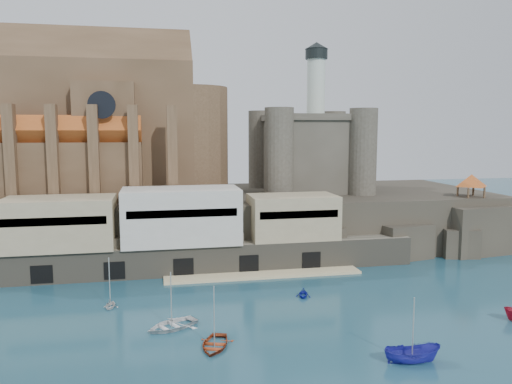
{
  "coord_description": "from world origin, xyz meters",
  "views": [
    {
      "loc": [
        -13.54,
        -54.03,
        21.91
      ],
      "look_at": [
        3.59,
        32.0,
        11.09
      ],
      "focal_mm": 35.0,
      "sensor_mm": 36.0,
      "label": 1
    }
  ],
  "objects_px": {
    "church": "(97,129)",
    "boat_0": "(214,347)",
    "pavilion": "(471,182)",
    "boat_2": "(412,362)",
    "castle_keep": "(309,149)"
  },
  "relations": [
    {
      "from": "castle_keep",
      "to": "pavilion",
      "type": "relative_size",
      "value": 4.58
    },
    {
      "from": "pavilion",
      "to": "boat_0",
      "type": "height_order",
      "value": "pavilion"
    },
    {
      "from": "boat_2",
      "to": "pavilion",
      "type": "bearing_deg",
      "value": -33.45
    },
    {
      "from": "castle_keep",
      "to": "pavilion",
      "type": "height_order",
      "value": "castle_keep"
    },
    {
      "from": "boat_0",
      "to": "boat_2",
      "type": "relative_size",
      "value": 0.98
    },
    {
      "from": "castle_keep",
      "to": "boat_2",
      "type": "bearing_deg",
      "value": -96.64
    },
    {
      "from": "church",
      "to": "castle_keep",
      "type": "relative_size",
      "value": 1.6
    },
    {
      "from": "church",
      "to": "boat_0",
      "type": "relative_size",
      "value": 8.73
    },
    {
      "from": "boat_0",
      "to": "boat_2",
      "type": "xyz_separation_m",
      "value": [
        18.03,
        -7.14,
        0.0
      ]
    },
    {
      "from": "castle_keep",
      "to": "pavilion",
      "type": "bearing_deg",
      "value": -30.18
    },
    {
      "from": "church",
      "to": "castle_keep",
      "type": "bearing_deg",
      "value": -1.11
    },
    {
      "from": "pavilion",
      "to": "boat_2",
      "type": "xyz_separation_m",
      "value": [
        -32.19,
        -38.74,
        -12.73
      ]
    },
    {
      "from": "castle_keep",
      "to": "boat_0",
      "type": "relative_size",
      "value": 5.44
    },
    {
      "from": "boat_0",
      "to": "boat_2",
      "type": "height_order",
      "value": "boat_2"
    },
    {
      "from": "church",
      "to": "pavilion",
      "type": "bearing_deg",
      "value": -13.48
    }
  ]
}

